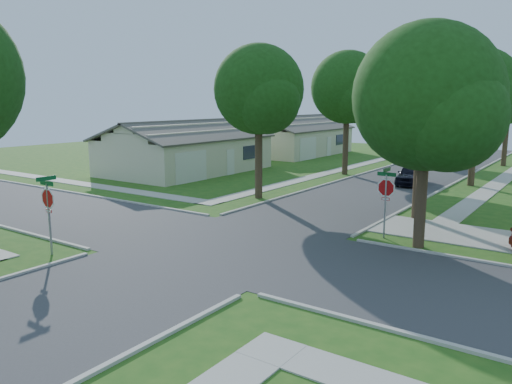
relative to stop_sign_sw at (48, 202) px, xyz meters
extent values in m
plane|color=#235417|center=(4.70, 4.70, -2.03)|extent=(100.00, 100.00, 0.00)
cube|color=#333335|center=(4.70, 4.70, -2.03)|extent=(7.00, 100.00, 0.02)
cube|color=#9E9B91|center=(10.80, 30.70, -2.01)|extent=(1.20, 40.00, 0.04)
cube|color=#9E9B91|center=(-1.40, 30.70, -2.01)|extent=(1.20, 40.00, 0.04)
cube|color=#9E9B91|center=(12.60, 11.80, -2.01)|extent=(8.80, 3.60, 0.05)
cube|color=gray|center=(0.00, 0.00, -0.68)|extent=(0.06, 0.06, 2.70)
cylinder|color=white|center=(0.00, 0.00, 0.12)|extent=(1.05, 0.02, 1.05)
cylinder|color=#AE0C0E|center=(0.00, 0.00, 0.12)|extent=(0.90, 0.03, 0.90)
cube|color=#AE0C0E|center=(0.00, 0.00, -0.35)|extent=(0.34, 0.03, 0.12)
cube|color=white|center=(0.00, 0.00, -0.35)|extent=(0.30, 0.03, 0.08)
cube|color=#0C5426|center=(0.00, 0.00, 0.69)|extent=(0.80, 0.02, 0.16)
cube|color=#0C5426|center=(0.00, 0.00, 0.87)|extent=(0.02, 0.80, 0.16)
cube|color=gray|center=(9.40, 9.40, -0.68)|extent=(0.06, 0.06, 2.70)
cylinder|color=white|center=(9.40, 9.40, 0.12)|extent=(1.05, 0.02, 1.05)
cylinder|color=#AE0C0E|center=(9.40, 9.40, 0.12)|extent=(0.90, 0.03, 0.90)
cube|color=#AE0C0E|center=(9.40, 9.40, -0.35)|extent=(0.34, 0.03, 0.12)
cube|color=white|center=(9.40, 9.40, -0.35)|extent=(0.30, 0.03, 0.08)
cube|color=#0C5426|center=(9.40, 9.40, 0.69)|extent=(0.80, 0.02, 0.16)
cube|color=#0C5426|center=(9.40, 9.40, 0.87)|extent=(0.02, 0.80, 0.16)
cylinder|color=#38281C|center=(9.40, 13.70, -0.05)|extent=(0.44, 0.44, 3.95)
sphere|color=#173C0F|center=(9.40, 13.70, 3.85)|extent=(4.80, 4.80, 4.80)
sphere|color=#173C0F|center=(10.24, 13.22, 3.25)|extent=(3.46, 3.46, 3.46)
sphere|color=#173C0F|center=(8.68, 14.30, 3.37)|extent=(3.26, 3.26, 3.26)
cylinder|color=#38281C|center=(9.40, 25.70, 0.12)|extent=(0.44, 0.44, 4.30)
sphere|color=#173C0F|center=(9.40, 25.70, 4.48)|extent=(5.40, 5.40, 5.40)
sphere|color=#173C0F|center=(10.35, 25.16, 3.81)|extent=(3.89, 3.89, 3.89)
sphere|color=#173C0F|center=(8.59, 26.38, 3.94)|extent=(3.67, 3.67, 3.67)
cylinder|color=#38281C|center=(9.40, 38.70, 0.07)|extent=(0.44, 0.44, 4.20)
sphere|color=#173C0F|center=(9.40, 38.70, 4.19)|extent=(5.00, 5.00, 5.00)
sphere|color=#173C0F|center=(8.65, 39.33, 3.69)|extent=(3.40, 3.40, 3.40)
cylinder|color=#38281C|center=(0.00, 13.70, 0.09)|extent=(0.44, 0.44, 4.25)
sphere|color=#173C0F|center=(0.00, 13.70, 4.34)|extent=(5.20, 5.20, 5.20)
sphere|color=#173C0F|center=(0.91, 13.18, 3.69)|extent=(3.74, 3.74, 3.74)
sphere|color=#173C0F|center=(-0.78, 14.35, 3.82)|extent=(3.54, 3.54, 3.54)
cylinder|color=#38281C|center=(0.00, 25.70, 0.19)|extent=(0.44, 0.44, 4.44)
sphere|color=#173C0F|center=(0.00, 25.70, 4.73)|extent=(5.60, 5.60, 5.60)
sphere|color=#173C0F|center=(0.98, 25.14, 4.03)|extent=(4.03, 4.03, 4.03)
sphere|color=#173C0F|center=(-0.84, 26.40, 4.17)|extent=(3.81, 3.81, 3.81)
cylinder|color=#38281C|center=(0.00, 38.70, -0.08)|extent=(0.44, 0.44, 3.90)
sphere|color=#173C0F|center=(0.00, 38.70, 3.70)|extent=(4.60, 4.60, 4.60)
sphere|color=#173C0F|center=(0.80, 38.24, 3.13)|extent=(3.31, 3.31, 3.31)
sphere|color=#173C0F|center=(-0.69, 39.28, 3.24)|extent=(3.13, 3.13, 3.13)
cylinder|color=#38281C|center=(11.00, 8.90, -0.26)|extent=(0.44, 0.44, 3.54)
sphere|color=#173C0F|center=(11.00, 8.90, 3.83)|extent=(5.60, 5.60, 5.60)
sphere|color=#173C0F|center=(11.98, 8.34, 3.13)|extent=(4.03, 4.03, 4.03)
sphere|color=#173C0F|center=(10.16, 9.60, 3.27)|extent=(3.81, 3.81, 3.81)
cube|color=beige|center=(-11.30, 19.70, -0.63)|extent=(8.00, 13.00, 2.80)
cube|color=#45413B|center=(-9.30, 19.70, 1.42)|extent=(4.42, 13.60, 1.56)
cube|color=#45413B|center=(-13.30, 19.70, 1.42)|extent=(4.42, 13.60, 1.56)
cube|color=silver|center=(-7.27, 15.80, -0.93)|extent=(0.06, 3.20, 2.20)
cube|color=silver|center=(-7.27, 20.35, -1.03)|extent=(0.06, 0.90, 2.00)
cube|color=#1E2633|center=(-7.27, 22.95, -0.48)|extent=(0.06, 1.80, 1.10)
cube|color=beige|center=(-11.30, 36.70, -0.63)|extent=(8.00, 13.00, 2.80)
cube|color=#45413B|center=(-9.30, 36.70, 1.42)|extent=(4.42, 13.60, 1.56)
cube|color=#45413B|center=(-13.30, 36.70, 1.42)|extent=(4.42, 13.60, 1.56)
cube|color=silver|center=(-7.27, 32.80, -0.93)|extent=(0.06, 3.20, 2.20)
cube|color=silver|center=(-7.27, 37.35, -1.03)|extent=(0.06, 0.90, 2.00)
cube|color=#1E2633|center=(-7.27, 39.95, -0.48)|extent=(0.06, 1.80, 1.10)
imported|color=black|center=(5.90, 23.75, -1.33)|extent=(2.17, 4.28, 1.40)
imported|color=black|center=(3.50, 45.76, -1.35)|extent=(2.36, 4.85, 1.36)
camera|label=1|loc=(16.64, -10.39, 3.64)|focal=35.00mm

